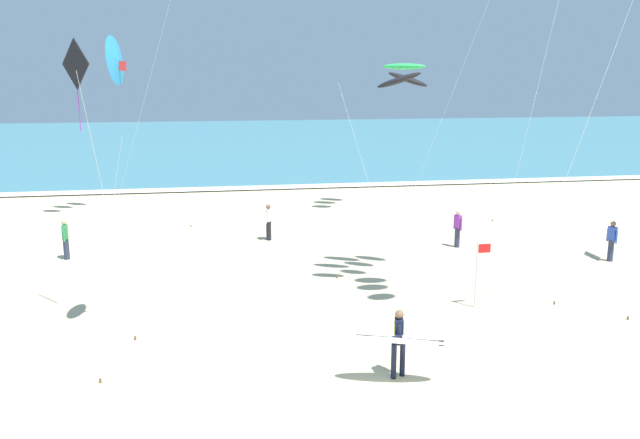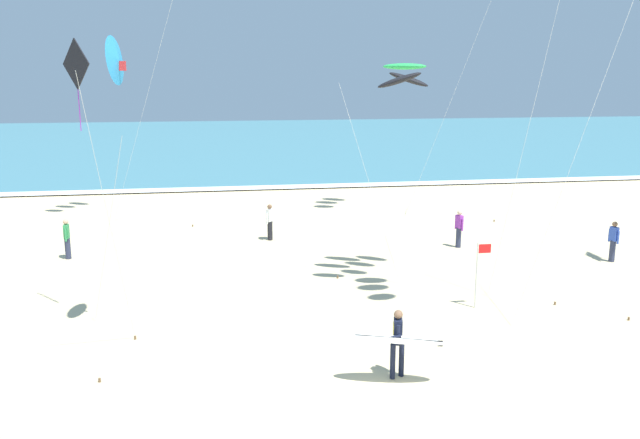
{
  "view_description": "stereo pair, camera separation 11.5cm",
  "coord_description": "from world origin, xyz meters",
  "px_view_note": "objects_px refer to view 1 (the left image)",
  "views": [
    {
      "loc": [
        -3.56,
        -12.42,
        7.19
      ],
      "look_at": [
        -0.43,
        6.46,
        2.94
      ],
      "focal_mm": 37.31,
      "sensor_mm": 36.0,
      "label": 1
    },
    {
      "loc": [
        -3.45,
        -12.44,
        7.19
      ],
      "look_at": [
        -0.43,
        6.46,
        2.94
      ],
      "focal_mm": 37.31,
      "sensor_mm": 36.0,
      "label": 2
    }
  ],
  "objects_px": {
    "kite_delta_cobalt_far": "(117,61)",
    "bystander_blue_top": "(612,241)",
    "kite_arc_emerald_outer": "(404,76)",
    "kite_diamond_charcoal_extra": "(77,72)",
    "bystander_purple_top": "(458,228)",
    "bystander_green_top": "(66,239)",
    "lifeguard_flag": "(478,268)",
    "bystander_white_top": "(269,222)",
    "surfer_lead": "(399,339)"
  },
  "relations": [
    {
      "from": "bystander_green_top",
      "to": "bystander_purple_top",
      "type": "distance_m",
      "value": 15.83
    },
    {
      "from": "bystander_green_top",
      "to": "bystander_purple_top",
      "type": "relative_size",
      "value": 1.0
    },
    {
      "from": "bystander_blue_top",
      "to": "bystander_green_top",
      "type": "bearing_deg",
      "value": 169.85
    },
    {
      "from": "kite_delta_cobalt_far",
      "to": "bystander_blue_top",
      "type": "height_order",
      "value": "kite_delta_cobalt_far"
    },
    {
      "from": "kite_arc_emerald_outer",
      "to": "bystander_blue_top",
      "type": "distance_m",
      "value": 10.98
    },
    {
      "from": "bystander_purple_top",
      "to": "kite_diamond_charcoal_extra",
      "type": "bearing_deg",
      "value": -154.5
    },
    {
      "from": "kite_diamond_charcoal_extra",
      "to": "bystander_purple_top",
      "type": "height_order",
      "value": "kite_diamond_charcoal_extra"
    },
    {
      "from": "surfer_lead",
      "to": "lifeguard_flag",
      "type": "bearing_deg",
      "value": 49.58
    },
    {
      "from": "kite_arc_emerald_outer",
      "to": "lifeguard_flag",
      "type": "height_order",
      "value": "kite_arc_emerald_outer"
    },
    {
      "from": "kite_delta_cobalt_far",
      "to": "lifeguard_flag",
      "type": "relative_size",
      "value": 3.86
    },
    {
      "from": "kite_delta_cobalt_far",
      "to": "kite_diamond_charcoal_extra",
      "type": "xyz_separation_m",
      "value": [
        -1.24,
        1.45,
        -0.25
      ]
    },
    {
      "from": "bystander_green_top",
      "to": "bystander_blue_top",
      "type": "distance_m",
      "value": 21.27
    },
    {
      "from": "kite_delta_cobalt_far",
      "to": "bystander_purple_top",
      "type": "height_order",
      "value": "kite_delta_cobalt_far"
    },
    {
      "from": "kite_arc_emerald_outer",
      "to": "kite_diamond_charcoal_extra",
      "type": "distance_m",
      "value": 10.03
    },
    {
      "from": "bystander_blue_top",
      "to": "kite_delta_cobalt_far",
      "type": "bearing_deg",
      "value": -164.23
    },
    {
      "from": "kite_delta_cobalt_far",
      "to": "bystander_blue_top",
      "type": "distance_m",
      "value": 19.33
    },
    {
      "from": "kite_arc_emerald_outer",
      "to": "bystander_white_top",
      "type": "bearing_deg",
      "value": 119.8
    },
    {
      "from": "surfer_lead",
      "to": "kite_delta_cobalt_far",
      "type": "distance_m",
      "value": 9.81
    },
    {
      "from": "bystander_green_top",
      "to": "lifeguard_flag",
      "type": "xyz_separation_m",
      "value": [
        13.76,
        -7.83,
        0.45
      ]
    },
    {
      "from": "bystander_blue_top",
      "to": "lifeguard_flag",
      "type": "distance_m",
      "value": 8.26
    },
    {
      "from": "kite_arc_emerald_outer",
      "to": "bystander_purple_top",
      "type": "height_order",
      "value": "kite_arc_emerald_outer"
    },
    {
      "from": "bystander_green_top",
      "to": "bystander_white_top",
      "type": "distance_m",
      "value": 8.3
    },
    {
      "from": "surfer_lead",
      "to": "kite_diamond_charcoal_extra",
      "type": "relative_size",
      "value": 0.29
    },
    {
      "from": "kite_delta_cobalt_far",
      "to": "bystander_purple_top",
      "type": "xyz_separation_m",
      "value": [
        12.35,
        7.93,
        -6.65
      ]
    },
    {
      "from": "bystander_green_top",
      "to": "kite_diamond_charcoal_extra",
      "type": "bearing_deg",
      "value": -72.91
    },
    {
      "from": "kite_arc_emerald_outer",
      "to": "bystander_purple_top",
      "type": "distance_m",
      "value": 8.51
    },
    {
      "from": "bystander_blue_top",
      "to": "lifeguard_flag",
      "type": "height_order",
      "value": "lifeguard_flag"
    },
    {
      "from": "surfer_lead",
      "to": "bystander_blue_top",
      "type": "bearing_deg",
      "value": 37.94
    },
    {
      "from": "kite_arc_emerald_outer",
      "to": "kite_diamond_charcoal_extra",
      "type": "relative_size",
      "value": 0.92
    },
    {
      "from": "bystander_green_top",
      "to": "bystander_white_top",
      "type": "bearing_deg",
      "value": 12.17
    },
    {
      "from": "kite_diamond_charcoal_extra",
      "to": "bystander_blue_top",
      "type": "distance_m",
      "value": 20.08
    },
    {
      "from": "kite_diamond_charcoal_extra",
      "to": "bystander_green_top",
      "type": "relative_size",
      "value": 5.09
    },
    {
      "from": "surfer_lead",
      "to": "bystander_green_top",
      "type": "bearing_deg",
      "value": 128.93
    },
    {
      "from": "kite_arc_emerald_outer",
      "to": "bystander_white_top",
      "type": "distance_m",
      "value": 10.05
    },
    {
      "from": "surfer_lead",
      "to": "lifeguard_flag",
      "type": "distance_m",
      "value": 5.89
    },
    {
      "from": "bystander_purple_top",
      "to": "bystander_blue_top",
      "type": "bearing_deg",
      "value": -30.35
    },
    {
      "from": "surfer_lead",
      "to": "lifeguard_flag",
      "type": "relative_size",
      "value": 1.12
    },
    {
      "from": "kite_delta_cobalt_far",
      "to": "bystander_green_top",
      "type": "relative_size",
      "value": 5.1
    },
    {
      "from": "kite_arc_emerald_outer",
      "to": "kite_diamond_charcoal_extra",
      "type": "height_order",
      "value": "kite_diamond_charcoal_extra"
    },
    {
      "from": "kite_arc_emerald_outer",
      "to": "bystander_green_top",
      "type": "height_order",
      "value": "kite_arc_emerald_outer"
    },
    {
      "from": "surfer_lead",
      "to": "bystander_green_top",
      "type": "relative_size",
      "value": 1.48
    },
    {
      "from": "kite_diamond_charcoal_extra",
      "to": "bystander_green_top",
      "type": "xyz_separation_m",
      "value": [
        -2.22,
        7.23,
        -6.39
      ]
    },
    {
      "from": "kite_delta_cobalt_far",
      "to": "bystander_green_top",
      "type": "bearing_deg",
      "value": 111.78
    },
    {
      "from": "kite_arc_emerald_outer",
      "to": "kite_diamond_charcoal_extra",
      "type": "bearing_deg",
      "value": -167.55
    },
    {
      "from": "kite_delta_cobalt_far",
      "to": "bystander_white_top",
      "type": "xyz_separation_m",
      "value": [
        4.65,
        10.43,
        -6.65
      ]
    },
    {
      "from": "kite_delta_cobalt_far",
      "to": "kite_diamond_charcoal_extra",
      "type": "relative_size",
      "value": 1.0
    },
    {
      "from": "surfer_lead",
      "to": "kite_diamond_charcoal_extra",
      "type": "height_order",
      "value": "kite_diamond_charcoal_extra"
    },
    {
      "from": "kite_diamond_charcoal_extra",
      "to": "bystander_green_top",
      "type": "height_order",
      "value": "kite_diamond_charcoal_extra"
    },
    {
      "from": "kite_delta_cobalt_far",
      "to": "kite_diamond_charcoal_extra",
      "type": "height_order",
      "value": "kite_delta_cobalt_far"
    },
    {
      "from": "kite_delta_cobalt_far",
      "to": "bystander_white_top",
      "type": "height_order",
      "value": "kite_delta_cobalt_far"
    }
  ]
}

